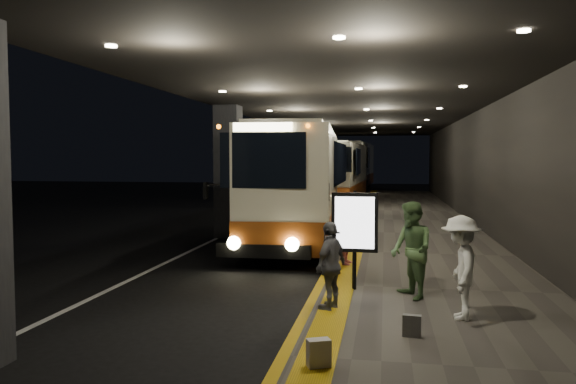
% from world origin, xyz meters
% --- Properties ---
extents(ground, '(90.00, 90.00, 0.00)m').
position_xyz_m(ground, '(0.00, 0.00, 0.00)').
color(ground, black).
extents(lane_line_white, '(0.12, 50.00, 0.01)m').
position_xyz_m(lane_line_white, '(-1.80, 5.00, 0.01)').
color(lane_line_white, silver).
rests_on(lane_line_white, ground).
extents(kerb_stripe_yellow, '(0.18, 50.00, 0.01)m').
position_xyz_m(kerb_stripe_yellow, '(2.35, 5.00, 0.01)').
color(kerb_stripe_yellow, gold).
rests_on(kerb_stripe_yellow, ground).
extents(sidewalk, '(4.50, 50.00, 0.15)m').
position_xyz_m(sidewalk, '(4.75, 5.00, 0.07)').
color(sidewalk, '#514C44').
rests_on(sidewalk, ground).
extents(tactile_strip, '(0.50, 50.00, 0.01)m').
position_xyz_m(tactile_strip, '(2.85, 5.00, 0.16)').
color(tactile_strip, gold).
rests_on(tactile_strip, sidewalk).
extents(terminal_wall, '(0.10, 50.00, 6.00)m').
position_xyz_m(terminal_wall, '(7.00, 5.00, 3.00)').
color(terminal_wall, black).
rests_on(terminal_wall, ground).
extents(support_columns, '(0.80, 24.80, 4.40)m').
position_xyz_m(support_columns, '(-1.50, 4.00, 2.20)').
color(support_columns, black).
rests_on(support_columns, ground).
extents(canopy, '(9.00, 50.00, 0.40)m').
position_xyz_m(canopy, '(2.50, 5.00, 4.60)').
color(canopy, black).
rests_on(canopy, support_columns).
extents(coach_main, '(3.03, 11.26, 3.48)m').
position_xyz_m(coach_main, '(0.90, 3.94, 1.67)').
color(coach_main, beige).
rests_on(coach_main, ground).
extents(coach_second, '(2.76, 11.11, 3.46)m').
position_xyz_m(coach_second, '(1.02, 19.54, 1.66)').
color(coach_second, beige).
rests_on(coach_second, ground).
extents(coach_third, '(3.02, 12.29, 3.84)m').
position_xyz_m(coach_third, '(1.08, 33.33, 1.84)').
color(coach_third, beige).
rests_on(coach_third, ground).
extents(passenger_boarding, '(0.44, 0.63, 1.66)m').
position_xyz_m(passenger_boarding, '(2.80, -0.96, 0.98)').
color(passenger_boarding, '#CB5F6A').
rests_on(passenger_boarding, sidewalk).
extents(passenger_waiting_green, '(0.82, 0.99, 1.74)m').
position_xyz_m(passenger_waiting_green, '(4.15, -3.99, 1.02)').
color(passenger_waiting_green, '#486A3A').
rests_on(passenger_waiting_green, sidewalk).
extents(passenger_waiting_white, '(0.54, 1.07, 1.62)m').
position_xyz_m(passenger_waiting_white, '(4.85, -5.17, 0.96)').
color(passenger_waiting_white, silver).
rests_on(passenger_waiting_white, sidewalk).
extents(passenger_waiting_grey, '(0.75, 0.96, 1.47)m').
position_xyz_m(passenger_waiting_grey, '(2.80, -4.96, 0.88)').
color(passenger_waiting_grey, '#535358').
rests_on(passenger_waiting_grey, sidewalk).
extents(bag_polka, '(0.27, 0.14, 0.31)m').
position_xyz_m(bag_polka, '(4.06, -6.20, 0.30)').
color(bag_polka, black).
rests_on(bag_polka, sidewalk).
extents(bag_plain, '(0.32, 0.26, 0.34)m').
position_xyz_m(bag_plain, '(2.91, -7.58, 0.32)').
color(bag_plain, silver).
rests_on(bag_plain, sidewalk).
extents(info_sign, '(0.88, 0.14, 1.85)m').
position_xyz_m(info_sign, '(3.11, -3.47, 1.40)').
color(info_sign, black).
rests_on(info_sign, sidewalk).
extents(stanchion_post, '(0.05, 0.05, 1.09)m').
position_xyz_m(stanchion_post, '(2.75, -3.51, 0.70)').
color(stanchion_post, black).
rests_on(stanchion_post, sidewalk).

